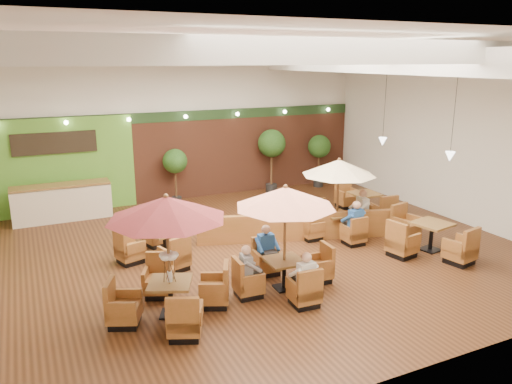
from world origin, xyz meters
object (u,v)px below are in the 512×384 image
table_3 (156,242)px  diner_3 (355,218)px  table_4 (423,239)px  diner_2 (248,265)px  table_1 (285,218)px  booth_divider (298,227)px  diner_1 (267,245)px  table_2 (338,182)px  topiary_0 (175,163)px  diner_0 (305,273)px  diner_4 (361,207)px  table_0 (168,234)px  topiary_1 (272,146)px  topiary_2 (319,148)px  service_counter (62,202)px  table_5 (364,205)px

table_3 → diner_3: (5.23, -1.36, 0.32)m
table_4 → diner_2: 5.32m
table_1 → diner_3: size_ratio=2.97×
booth_divider → diner_1: diner_1 is taller
table_2 → diner_3: 1.19m
booth_divider → topiary_0: 5.59m
booth_divider → table_3: table_3 is taller
table_3 → diner_2: 3.24m
diner_0 → booth_divider: bearing=56.5°
table_4 → topiary_0: bearing=111.7°
booth_divider → diner_4: 2.10m
table_0 → diner_4: 7.10m
topiary_1 → diner_2: size_ratio=3.38×
topiary_2 → table_0: bearing=-137.2°
service_counter → table_1: size_ratio=1.23×
table_2 → diner_0: (-3.08, -3.34, -0.87)m
table_4 → table_5: 3.39m
table_2 → table_5: (1.92, 1.23, -1.23)m
table_0 → table_1: table_0 is taller
table_1 → diner_2: 1.29m
topiary_2 → diner_0: bearing=-123.8°
topiary_0 → diner_4: 6.68m
table_3 → diner_4: (6.08, -0.51, 0.33)m
table_5 → diner_2: bearing=-144.9°
diner_0 → diner_3: (3.08, 2.49, 0.03)m
table_2 → topiary_1: 5.22m
table_4 → table_1: bearing=173.8°
table_3 → diner_0: (2.16, -3.85, 0.29)m
table_0 → table_4: bearing=27.3°
topiary_2 → diner_2: (-6.61, -7.65, -0.84)m
table_3 → topiary_2: topiary_2 is taller
diner_4 → table_4: bearing=-157.9°
table_2 → topiary_1: bearing=84.2°
table_1 → table_2: 3.94m
booth_divider → table_4: 3.39m
topiary_0 → diner_3: (3.30, -6.04, -0.72)m
topiary_2 → diner_0: 10.31m
booth_divider → diner_0: 3.95m
booth_divider → topiary_1: 5.54m
table_4 → topiary_1: bearing=85.7°
booth_divider → diner_0: size_ratio=7.74×
table_3 → diner_3: size_ratio=3.13×
topiary_1 → diner_4: 5.31m
diner_4 → booth_divider: bearing=95.7°
table_1 → topiary_2: 9.55m
topiary_2 → diner_1: size_ratio=2.76×
table_0 → diner_1: (2.64, 0.97, -0.98)m
table_0 → table_3: (0.48, 3.05, -1.28)m
table_3 → topiary_1: bearing=22.5°
table_1 → table_2: (3.08, 2.45, -0.07)m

